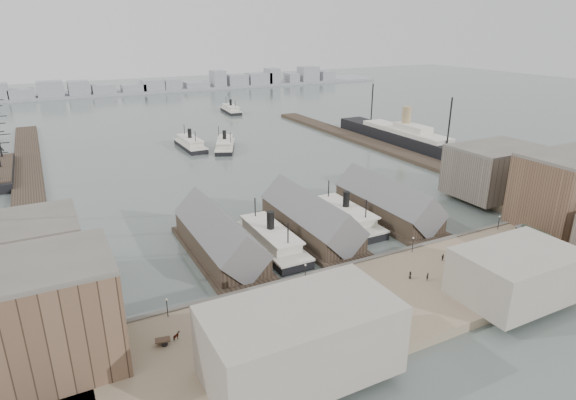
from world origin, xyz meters
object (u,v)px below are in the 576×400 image
ocean_steamer (405,137)px  horse_cart_left (172,338)px  horse_cart_right (483,257)px  horse_cart_center (332,303)px  tram (535,239)px  ferry_docked_west (271,239)px

ocean_steamer → horse_cart_left: (-138.27, -101.32, -1.16)m
horse_cart_right → horse_cart_center: bearing=68.2°
horse_cart_left → horse_cart_right: horse_cart_right is taller
tram → horse_cart_left: (-90.82, 3.49, -1.15)m
ferry_docked_west → ocean_steamer: size_ratio=0.33×
ocean_steamer → horse_cart_center: (-107.36, -104.82, -1.11)m
ocean_steamer → horse_cart_left: ocean_steamer is taller
ferry_docked_west → tram: 66.33m
ferry_docked_west → horse_cart_right: size_ratio=6.13×
horse_cart_center → horse_cart_right: horse_cart_right is taller
ferry_docked_west → horse_cart_center: ferry_docked_west is taller
ocean_steamer → horse_cart_right: 123.27m
horse_cart_left → horse_cart_center: bearing=-86.2°
ferry_docked_west → tram: size_ratio=2.84×
ocean_steamer → tram: (-47.45, -104.81, -0.02)m
ferry_docked_west → horse_cart_left: (-33.27, -29.45, 0.26)m
horse_cart_left → horse_cart_right: bearing=-82.3°
ferry_docked_west → horse_cart_center: size_ratio=6.08×
ferry_docked_west → horse_cart_center: bearing=-94.1°
tram → horse_cart_center: 59.93m
tram → horse_cart_left: size_ratio=2.24×
ocean_steamer → tram: 115.05m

